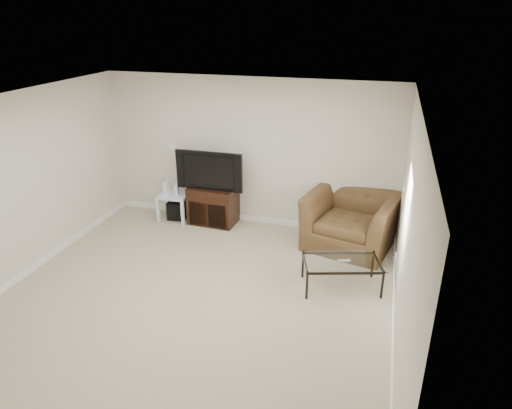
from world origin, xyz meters
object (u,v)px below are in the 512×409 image
(television, at_px, (212,169))
(coffee_table, at_px, (341,274))
(subwoofer, at_px, (178,209))
(side_table, at_px, (175,206))
(recliner, at_px, (351,212))
(tv_stand, at_px, (214,204))

(television, bearing_deg, coffee_table, -31.61)
(television, relative_size, coffee_table, 1.03)
(subwoofer, bearing_deg, coffee_table, -25.06)
(coffee_table, bearing_deg, television, 148.81)
(television, relative_size, side_table, 2.14)
(recliner, bearing_deg, coffee_table, -76.54)
(tv_stand, distance_m, television, 0.67)
(side_table, distance_m, coffee_table, 3.40)
(side_table, xyz_separation_m, coffee_table, (3.09, -1.41, -0.04))
(subwoofer, bearing_deg, recliner, -3.48)
(subwoofer, xyz_separation_m, coffee_table, (3.06, -1.43, 0.03))
(television, bearing_deg, tv_stand, 86.53)
(television, distance_m, recliner, 2.42)
(subwoofer, bearing_deg, television, 0.97)
(side_table, distance_m, recliner, 3.10)
(tv_stand, bearing_deg, subwoofer, -173.21)
(television, height_order, side_table, television)
(coffee_table, bearing_deg, side_table, 155.48)
(coffee_table, bearing_deg, tv_stand, 148.21)
(subwoofer, relative_size, coffee_table, 0.30)
(side_table, relative_size, coffee_table, 0.48)
(side_table, bearing_deg, television, 2.69)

